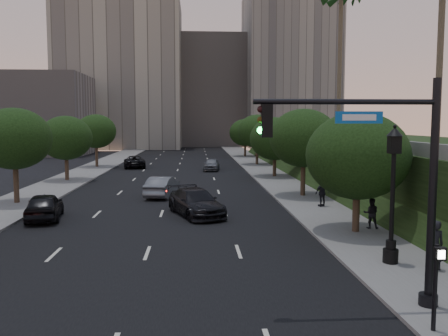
{
  "coord_description": "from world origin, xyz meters",
  "views": [
    {
      "loc": [
        2.12,
        -15.38,
        5.71
      ],
      "look_at": [
        3.44,
        6.39,
        3.6
      ],
      "focal_mm": 38.0,
      "sensor_mm": 36.0,
      "label": 1
    }
  ],
  "objects": [
    {
      "name": "tree_left_d",
      "position": [
        -10.3,
        45.0,
        4.58
      ],
      "size": [
        5.0,
        5.0,
        6.71
      ],
      "color": "#38281C",
      "rests_on": "ground"
    },
    {
      "name": "office_block_mid",
      "position": [
        6.0,
        102.0,
        13.0
      ],
      "size": [
        22.0,
        18.0,
        26.0
      ],
      "primitive_type": "cube",
      "color": "gray",
      "rests_on": "ground"
    },
    {
      "name": "embankment",
      "position": [
        22.0,
        28.0,
        2.0
      ],
      "size": [
        18.0,
        90.0,
        4.0
      ],
      "primitive_type": "cube",
      "color": "black",
      "rests_on": "ground"
    },
    {
      "name": "sedan_far_left",
      "position": [
        -5.55,
        44.54,
        0.77
      ],
      "size": [
        3.4,
        5.85,
        1.53
      ],
      "primitive_type": "imported",
      "rotation": [
        0.0,
        0.0,
        3.3
      ],
      "color": "black",
      "rests_on": "ground"
    },
    {
      "name": "street_lamp",
      "position": [
        9.84,
        2.56,
        2.63
      ],
      "size": [
        0.64,
        0.64,
        5.62
      ],
      "color": "black",
      "rests_on": "ground"
    },
    {
      "name": "tree_right_b",
      "position": [
        10.3,
        20.0,
        4.52
      ],
      "size": [
        5.2,
        5.2,
        6.74
      ],
      "color": "#38281C",
      "rests_on": "ground"
    },
    {
      "name": "pedestrian_c",
      "position": [
        10.51,
        15.22,
        1.06
      ],
      "size": [
        1.16,
        0.83,
        1.83
      ],
      "primitive_type": "imported",
      "rotation": [
        0.0,
        0.0,
        3.54
      ],
      "color": "black",
      "rests_on": "sidewalk_right"
    },
    {
      "name": "office_block_filler",
      "position": [
        -26.0,
        70.0,
        7.0
      ],
      "size": [
        18.0,
        16.0,
        14.0
      ],
      "primitive_type": "cube",
      "color": "gray",
      "rests_on": "ground"
    },
    {
      "name": "tree_right_d",
      "position": [
        10.3,
        47.0,
        4.52
      ],
      "size": [
        5.2,
        5.2,
        6.74
      ],
      "color": "#38281C",
      "rests_on": "ground"
    },
    {
      "name": "sidewalk_right",
      "position": [
        10.25,
        30.0,
        0.07
      ],
      "size": [
        4.5,
        140.0,
        0.15
      ],
      "primitive_type": "cube",
      "color": "slate",
      "rests_on": "ground"
    },
    {
      "name": "ground",
      "position": [
        0.0,
        0.0,
        0.0
      ],
      "size": [
        160.0,
        160.0,
        0.0
      ],
      "primitive_type": "plane",
      "color": "black",
      "rests_on": "ground"
    },
    {
      "name": "road_surface",
      "position": [
        0.0,
        30.0,
        0.01
      ],
      "size": [
        16.0,
        140.0,
        0.02
      ],
      "primitive_type": "cube",
      "color": "black",
      "rests_on": "ground"
    },
    {
      "name": "traffic_signal_mast",
      "position": [
        8.09,
        -1.82,
        3.67
      ],
      "size": [
        5.68,
        0.56,
        7.0
      ],
      "color": "black",
      "rests_on": "ground"
    },
    {
      "name": "sidewalk_left",
      "position": [
        -10.25,
        30.0,
        0.07
      ],
      "size": [
        4.5,
        140.0,
        0.15
      ],
      "primitive_type": "cube",
      "color": "slate",
      "rests_on": "ground"
    },
    {
      "name": "tree_right_a",
      "position": [
        10.3,
        8.0,
        4.02
      ],
      "size": [
        5.2,
        5.2,
        6.24
      ],
      "color": "#38281C",
      "rests_on": "ground"
    },
    {
      "name": "tree_left_c",
      "position": [
        -10.3,
        31.0,
        4.21
      ],
      "size": [
        5.0,
        5.0,
        6.34
      ],
      "color": "#38281C",
      "rests_on": "ground"
    },
    {
      "name": "pedestrian_b",
      "position": [
        11.32,
        8.6,
        0.95
      ],
      "size": [
        0.91,
        0.78,
        1.61
      ],
      "primitive_type": "imported",
      "rotation": [
        0.0,
        0.0,
        2.89
      ],
      "color": "black",
      "rests_on": "sidewalk_right"
    },
    {
      "name": "parapet_wall",
      "position": [
        13.5,
        28.0,
        4.35
      ],
      "size": [
        0.35,
        90.0,
        0.7
      ],
      "primitive_type": "cube",
      "color": "slate",
      "rests_on": "embankment"
    },
    {
      "name": "office_block_right",
      "position": [
        24.0,
        96.0,
        18.0
      ],
      "size": [
        20.0,
        22.0,
        36.0
      ],
      "primitive_type": "cube",
      "color": "gray",
      "rests_on": "ground"
    },
    {
      "name": "pedestrian_signal",
      "position": [
        8.47,
        -3.57,
        1.57
      ],
      "size": [
        0.3,
        0.33,
        2.5
      ],
      "color": "black",
      "rests_on": "ground"
    },
    {
      "name": "pedestrian_a",
      "position": [
        11.11,
        1.56,
        1.1
      ],
      "size": [
        0.7,
        0.47,
        1.9
      ],
      "primitive_type": "imported",
      "rotation": [
        0.0,
        0.0,
        3.12
      ],
      "color": "black",
      "rests_on": "sidewalk_right"
    },
    {
      "name": "sedan_near_right",
      "position": [
        2.14,
        13.33,
        0.81
      ],
      "size": [
        4.05,
        6.05,
        1.63
      ],
      "primitive_type": "imported",
      "rotation": [
        0.0,
        0.0,
        0.35
      ],
      "color": "black",
      "rests_on": "ground"
    },
    {
      "name": "sedan_far_right",
      "position": [
        4.05,
        40.33,
        0.74
      ],
      "size": [
        2.21,
        4.48,
        1.47
      ],
      "primitive_type": "imported",
      "rotation": [
        0.0,
        0.0,
        -0.11
      ],
      "color": "slate",
      "rests_on": "ground"
    },
    {
      "name": "sedan_near_left",
      "position": [
        -6.75,
        12.66,
        0.8
      ],
      "size": [
        2.66,
        4.94,
        1.59
      ],
      "primitive_type": "imported",
      "rotation": [
        0.0,
        0.0,
        3.32
      ],
      "color": "black",
      "rests_on": "ground"
    },
    {
      "name": "tree_right_c",
      "position": [
        10.3,
        33.0,
        4.02
      ],
      "size": [
        5.2,
        5.2,
        6.24
      ],
      "color": "#38281C",
      "rests_on": "ground"
    },
    {
      "name": "tree_left_b",
      "position": [
        -10.3,
        18.0,
        4.58
      ],
      "size": [
        5.0,
        5.0,
        6.71
      ],
      "color": "#38281C",
      "rests_on": "ground"
    },
    {
      "name": "tree_right_e",
      "position": [
        10.3,
        62.0,
        4.02
      ],
      "size": [
        5.2,
        5.2,
        6.24
      ],
      "color": "#38281C",
      "rests_on": "ground"
    },
    {
      "name": "sedan_mid_left",
      "position": [
        -0.4,
        20.84,
        0.79
      ],
      "size": [
        2.61,
        5.05,
        1.59
      ],
      "primitive_type": "imported",
      "rotation": [
        0.0,
        0.0,
        2.94
      ],
      "color": "slate",
      "rests_on": "ground"
    },
    {
      "name": "office_block_left",
      "position": [
        -14.0,
        92.0,
        16.0
      ],
      "size": [
        26.0,
        20.0,
        32.0
      ],
      "primitive_type": "cube",
      "color": "gray",
      "rests_on": "ground"
    }
  ]
}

